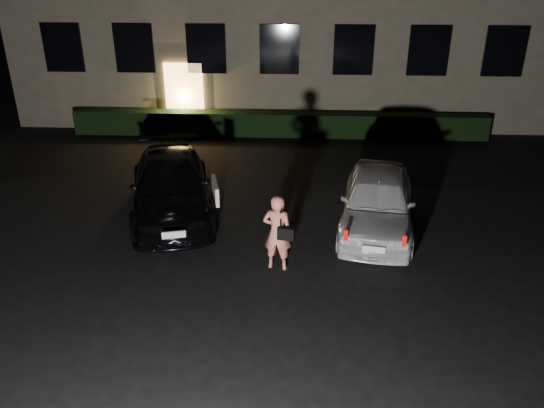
{
  "coord_description": "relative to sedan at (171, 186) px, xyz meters",
  "views": [
    {
      "loc": [
        0.77,
        -8.26,
        5.99
      ],
      "look_at": [
        0.22,
        2.0,
        1.17
      ],
      "focal_mm": 35.0,
      "sensor_mm": 36.0,
      "label": 1
    }
  ],
  "objects": [
    {
      "name": "man",
      "position": [
        2.82,
        -2.62,
        0.14
      ],
      "size": [
        0.7,
        0.5,
        1.67
      ],
      "rotation": [
        0.0,
        0.0,
        2.97
      ],
      "color": "#E1735F",
      "rests_on": "ground"
    },
    {
      "name": "ground",
      "position": [
        2.46,
        -3.97,
        -0.7
      ],
      "size": [
        80.0,
        80.0,
        0.0
      ],
      "primitive_type": "plane",
      "color": "black",
      "rests_on": "ground"
    },
    {
      "name": "hedge",
      "position": [
        2.46,
        6.53,
        -0.27
      ],
      "size": [
        15.0,
        0.7,
        0.85
      ],
      "primitive_type": "cube",
      "color": "black",
      "rests_on": "ground"
    },
    {
      "name": "hatch",
      "position": [
        5.12,
        -0.67,
        0.01
      ],
      "size": [
        2.3,
        4.37,
        1.42
      ],
      "rotation": [
        0.0,
        0.0,
        -0.16
      ],
      "color": "silver",
      "rests_on": "ground"
    },
    {
      "name": "sedan",
      "position": [
        0.0,
        0.0,
        0.0
      ],
      "size": [
        3.05,
        5.13,
        1.39
      ],
      "rotation": [
        0.0,
        0.0,
        0.24
      ],
      "color": "black",
      "rests_on": "ground"
    }
  ]
}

